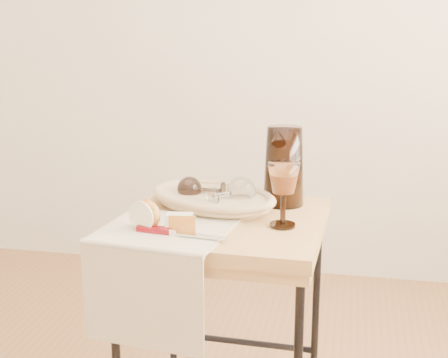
% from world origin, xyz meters
% --- Properties ---
extents(side_table, '(0.57, 0.57, 0.71)m').
position_xyz_m(side_table, '(0.44, 0.46, 0.35)').
color(side_table, brown).
rests_on(side_table, floor).
extents(tea_towel, '(0.37, 0.34, 0.01)m').
position_xyz_m(tea_towel, '(0.31, 0.31, 0.71)').
color(tea_towel, beige).
rests_on(tea_towel, side_table).
extents(bread_basket, '(0.43, 0.37, 0.04)m').
position_xyz_m(bread_basket, '(0.39, 0.55, 0.73)').
color(bread_basket, tan).
rests_on(bread_basket, side_table).
extents(goblet_lying_a, '(0.13, 0.08, 0.08)m').
position_xyz_m(goblet_lying_a, '(0.35, 0.57, 0.76)').
color(goblet_lying_a, '#36251E').
rests_on(goblet_lying_a, bread_basket).
extents(goblet_lying_b, '(0.16, 0.16, 0.09)m').
position_xyz_m(goblet_lying_b, '(0.44, 0.53, 0.76)').
color(goblet_lying_b, white).
rests_on(goblet_lying_b, bread_basket).
extents(pitcher, '(0.23, 0.28, 0.28)m').
position_xyz_m(pitcher, '(0.59, 0.63, 0.83)').
color(pitcher, black).
rests_on(pitcher, side_table).
extents(wine_goblet, '(0.11, 0.11, 0.18)m').
position_xyz_m(wine_goblet, '(0.61, 0.41, 0.80)').
color(wine_goblet, white).
rests_on(wine_goblet, side_table).
extents(apple_half, '(0.10, 0.08, 0.08)m').
position_xyz_m(apple_half, '(0.26, 0.31, 0.75)').
color(apple_half, '#C31E00').
rests_on(apple_half, tea_towel).
extents(apple_wedge, '(0.08, 0.05, 0.05)m').
position_xyz_m(apple_wedge, '(0.35, 0.30, 0.74)').
color(apple_wedge, '#FFF6C7').
rests_on(apple_wedge, tea_towel).
extents(table_knife, '(0.25, 0.06, 0.02)m').
position_xyz_m(table_knife, '(0.35, 0.27, 0.72)').
color(table_knife, silver).
rests_on(table_knife, tea_towel).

